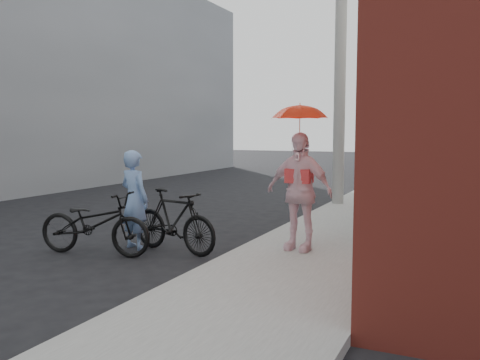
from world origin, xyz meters
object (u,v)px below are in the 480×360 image
Objects in this scene: planter at (396,230)px; utility_pole at (340,65)px; officer at (135,200)px; bike_left at (95,224)px; kimono_woman at (299,191)px; bike_right at (174,221)px.

utility_pole is at bearing 118.07° from planter.
officer reaches higher than bike_left.
planter is (1.21, 1.61, -0.77)m from kimono_woman.
utility_pole is 16.59× the size of planter.
utility_pole is at bearing -28.22° from bike_left.
utility_pole reaches higher than kimono_woman.
utility_pole is 6.58m from officer.
officer is at bearing 102.61° from bike_right.
bike_right is at bearing -66.29° from bike_left.
utility_pole reaches higher than planter.
officer is 4.41m from planter.
utility_pole is 5.76m from kimono_woman.
kimono_woman reaches higher than bike_right.
kimono_woman is 2.16m from planter.
officer is at bearing -150.45° from planter.
kimono_woman is 4.19× the size of planter.
bike_right reaches higher than planter.
bike_left is 1.12× the size of bike_right.
utility_pole is 4.38× the size of officer.
kimono_woman is (2.89, 1.17, 0.51)m from bike_left.
utility_pole is 3.96× the size of kimono_woman.
bike_right is (1.02, 0.65, 0.01)m from bike_left.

